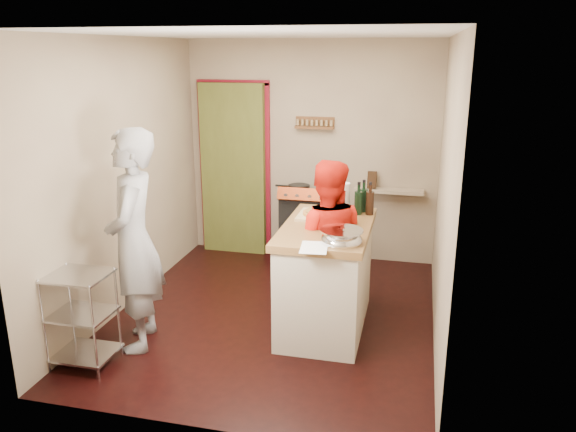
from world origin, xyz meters
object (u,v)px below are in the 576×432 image
object	(u,v)px
wire_shelving	(81,315)
island	(326,274)
stove	(309,228)
person_stripe	(134,241)
person_red	(326,244)

from	to	relation	value
wire_shelving	island	size ratio (longest dim) A/B	0.56
stove	person_stripe	xyz separation A→B (m)	(-1.05, -2.20, 0.49)
wire_shelving	person_stripe	xyz separation A→B (m)	(0.28, 0.42, 0.50)
person_red	island	bearing A→B (deg)	103.02
person_red	wire_shelving	bearing A→B (deg)	26.69
wire_shelving	island	xyz separation A→B (m)	(1.80, 1.11, 0.08)
wire_shelving	person_stripe	bearing A→B (deg)	56.27
stove	island	distance (m)	1.58
stove	person_stripe	world-z (taller)	person_stripe
person_stripe	person_red	xyz separation A→B (m)	(1.49, 0.76, -0.16)
stove	person_stripe	distance (m)	2.49
stove	person_red	bearing A→B (deg)	-72.88
wire_shelving	person_stripe	world-z (taller)	person_stripe
wire_shelving	person_red	world-z (taller)	person_red
stove	island	xyz separation A→B (m)	(0.47, -1.51, 0.06)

